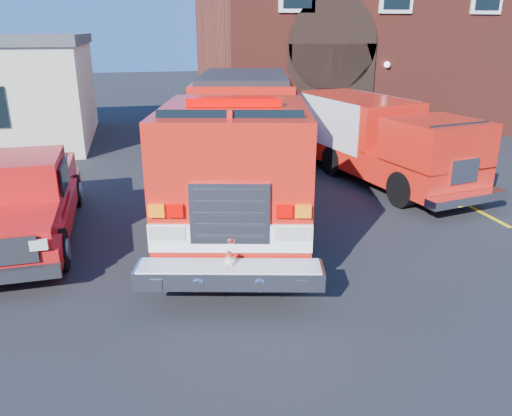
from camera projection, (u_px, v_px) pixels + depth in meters
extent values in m
plane|color=black|center=(243.00, 245.00, 11.04)|extent=(100.00, 100.00, 0.00)
cube|color=yellow|center=(472.00, 207.00, 13.39)|extent=(0.12, 3.00, 0.01)
cube|color=yellow|center=(413.00, 177.00, 16.13)|extent=(0.12, 3.00, 0.01)
cube|color=yellow|center=(372.00, 156.00, 18.88)|extent=(0.12, 3.00, 0.01)
cube|color=maroon|center=(361.00, 41.00, 24.49)|extent=(15.00, 10.00, 8.00)
cube|color=black|center=(330.00, 97.00, 19.80)|extent=(3.60, 0.12, 4.00)
cylinder|color=black|center=(333.00, 44.00, 19.12)|extent=(3.60, 0.12, 3.60)
cylinder|color=black|center=(174.00, 235.00, 10.03)|extent=(0.68, 1.29, 1.23)
cylinder|color=black|center=(296.00, 235.00, 10.00)|extent=(0.68, 1.29, 1.23)
cube|color=red|center=(242.00, 171.00, 13.27)|extent=(5.17, 10.44, 1.01)
cube|color=red|center=(244.00, 108.00, 15.26)|extent=(3.91, 5.45, 1.79)
cube|color=red|center=(235.00, 150.00, 9.77)|extent=(3.58, 4.15, 1.68)
cube|color=black|center=(230.00, 142.00, 8.30)|extent=(2.41, 0.69, 1.05)
cube|color=#E20000|center=(234.00, 102.00, 9.45)|extent=(1.83, 0.81, 0.16)
cube|color=white|center=(230.00, 238.00, 8.44)|extent=(2.73, 0.75, 0.49)
cube|color=silver|center=(230.00, 214.00, 8.28)|extent=(1.32, 0.39, 1.05)
cube|color=silver|center=(230.00, 275.00, 8.32)|extent=(3.18, 1.36, 0.31)
cube|color=#B7B7BF|center=(198.00, 108.00, 15.27)|extent=(1.03, 3.91, 1.45)
cube|color=#B7B7BF|center=(290.00, 108.00, 15.24)|extent=(1.03, 3.91, 1.45)
sphere|color=beige|center=(229.00, 262.00, 8.24)|extent=(0.18, 0.18, 0.15)
sphere|color=beige|center=(229.00, 256.00, 8.20)|extent=(0.14, 0.14, 0.12)
sphere|color=beige|center=(227.00, 253.00, 8.20)|extent=(0.05, 0.05, 0.04)
sphere|color=beige|center=(232.00, 253.00, 8.20)|extent=(0.05, 0.05, 0.04)
ellipsoid|color=#B42315|center=(229.00, 254.00, 8.19)|extent=(0.15, 0.15, 0.07)
cylinder|color=#B42315|center=(229.00, 255.00, 8.19)|extent=(0.17, 0.17, 0.01)
cylinder|color=black|center=(59.00, 250.00, 9.78)|extent=(0.32, 0.86, 0.85)
cube|color=#B61112|center=(23.00, 213.00, 11.30)|extent=(2.28, 5.92, 0.48)
cube|color=#B61112|center=(1.00, 229.00, 9.26)|extent=(2.00, 1.65, 0.37)
cube|color=#B61112|center=(14.00, 181.00, 10.72)|extent=(2.01, 1.97, 1.07)
cube|color=#B61112|center=(32.00, 175.00, 12.71)|extent=(2.02, 2.29, 0.59)
cylinder|color=black|center=(402.00, 189.00, 13.30)|extent=(0.48, 1.02, 0.98)
cylinder|color=black|center=(458.00, 181.00, 14.05)|extent=(0.48, 1.02, 0.98)
cube|color=red|center=(376.00, 156.00, 15.73)|extent=(3.47, 7.40, 0.80)
cube|color=red|center=(354.00, 117.00, 16.53)|extent=(2.99, 4.78, 1.33)
cube|color=red|center=(436.00, 142.00, 13.27)|extent=(2.57, 2.50, 1.16)
cube|color=#B7B7BF|center=(325.00, 122.00, 16.13)|extent=(0.71, 3.68, 1.51)
cube|color=#B7B7BF|center=(381.00, 117.00, 16.99)|extent=(0.71, 3.68, 1.51)
cube|color=silver|center=(467.00, 199.00, 12.56)|extent=(2.44, 0.83, 0.22)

